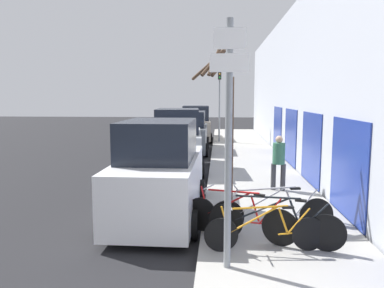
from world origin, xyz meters
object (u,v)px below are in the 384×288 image
(bicycle_0, at_px, (265,231))
(street_tree, at_px, (227,126))
(pedestrian_near, at_px, (279,159))
(bicycle_1, at_px, (274,224))
(bicycle_2, at_px, (239,218))
(signpost, at_px, (229,136))
(parked_car_0, at_px, (160,174))
(parked_car_1, at_px, (178,143))
(bicycle_3, at_px, (272,214))
(parked_car_3, at_px, (196,125))
(traffic_light, at_px, (220,94))
(parked_car_2, at_px, (188,134))

(bicycle_0, relative_size, street_tree, 0.48)
(pedestrian_near, bearing_deg, bicycle_1, -88.93)
(bicycle_1, relative_size, bicycle_2, 1.14)
(signpost, relative_size, bicycle_1, 1.61)
(bicycle_2, distance_m, parked_car_0, 2.43)
(bicycle_2, bearing_deg, street_tree, 30.54)
(signpost, bearing_deg, bicycle_2, 79.11)
(bicycle_0, distance_m, parked_car_1, 8.02)
(bicycle_3, distance_m, parked_car_3, 17.32)
(bicycle_3, bearing_deg, pedestrian_near, -19.49)
(signpost, xyz_separation_m, traffic_light, (-0.12, 16.93, 0.78))
(signpost, bearing_deg, traffic_light, 90.42)
(bicycle_2, height_order, parked_car_1, parked_car_1)
(bicycle_2, relative_size, parked_car_0, 0.47)
(bicycle_2, bearing_deg, traffic_light, 25.91)
(parked_car_1, distance_m, pedestrian_near, 4.57)
(street_tree, bearing_deg, bicycle_2, -84.03)
(bicycle_2, height_order, street_tree, street_tree)
(bicycle_0, bearing_deg, parked_car_3, 1.78)
(bicycle_0, xyz_separation_m, bicycle_2, (-0.44, 0.60, 0.04))
(bicycle_1, xyz_separation_m, parked_car_3, (-2.55, 17.68, 0.49))
(street_tree, bearing_deg, signpost, -90.66)
(traffic_light, bearing_deg, street_tree, -89.32)
(street_tree, xyz_separation_m, traffic_light, (-0.16, 13.68, 0.88))
(pedestrian_near, bearing_deg, parked_car_3, 114.35)
(bicycle_1, height_order, street_tree, street_tree)
(bicycle_3, bearing_deg, parked_car_3, -0.27)
(parked_car_2, bearing_deg, pedestrian_near, -68.89)
(parked_car_3, bearing_deg, pedestrian_near, -79.94)
(bicycle_2, bearing_deg, parked_car_0, 72.60)
(bicycle_1, relative_size, street_tree, 0.54)
(bicycle_3, relative_size, traffic_light, 0.55)
(parked_car_0, relative_size, pedestrian_near, 2.79)
(bicycle_0, xyz_separation_m, bicycle_3, (0.24, 0.87, 0.05))
(parked_car_2, bearing_deg, bicycle_0, -80.10)
(parked_car_0, distance_m, parked_car_2, 10.49)
(bicycle_0, relative_size, bicycle_1, 0.89)
(bicycle_3, bearing_deg, parked_car_2, 3.72)
(parked_car_0, relative_size, street_tree, 1.00)
(bicycle_0, relative_size, parked_car_1, 0.49)
(bicycle_1, bearing_deg, bicycle_0, 164.08)
(signpost, bearing_deg, parked_car_3, 95.10)
(bicycle_3, height_order, parked_car_1, parked_car_1)
(parked_car_0, bearing_deg, signpost, -61.39)
(parked_car_1, height_order, traffic_light, traffic_light)
(parked_car_0, bearing_deg, bicycle_3, -27.65)
(parked_car_1, bearing_deg, traffic_light, 76.04)
(bicycle_1, xyz_separation_m, pedestrian_near, (0.71, 4.14, 0.52))
(pedestrian_near, distance_m, street_tree, 2.67)
(bicycle_1, distance_m, pedestrian_near, 4.23)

